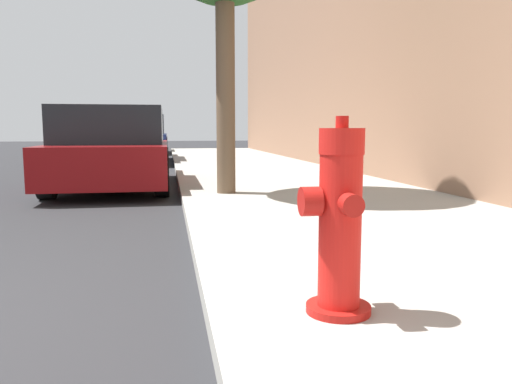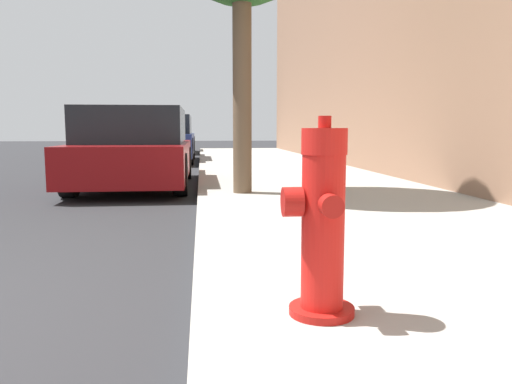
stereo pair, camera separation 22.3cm
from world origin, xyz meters
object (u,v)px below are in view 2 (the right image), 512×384
Objects in this scene: parked_car_far at (170,138)px; fire_hydrant at (322,224)px; parked_car_mid at (164,139)px; parked_car_near at (136,150)px.

fire_hydrant is at bearing -84.46° from parked_car_far.
parked_car_far reaches higher than fire_hydrant.
fire_hydrant is 12.64m from parked_car_mid.
parked_car_near is 0.88× the size of parked_car_mid.
fire_hydrant is 0.19× the size of parked_car_mid.
parked_car_near is (-1.58, 6.16, 0.09)m from fire_hydrant.
parked_car_far is (-0.17, 11.94, -0.01)m from parked_car_near.
parked_car_near is 6.38m from parked_car_mid.
parked_car_near is 11.94m from parked_car_far.
parked_car_near reaches higher than fire_hydrant.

